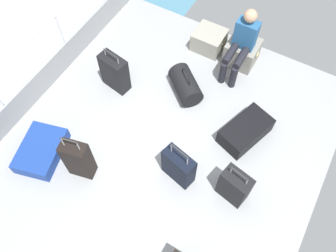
{
  "coord_description": "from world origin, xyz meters",
  "views": [
    {
      "loc": [
        1.21,
        -1.94,
        4.59
      ],
      "look_at": [
        -0.05,
        0.27,
        0.25
      ],
      "focal_mm": 37.62,
      "sensor_mm": 36.0,
      "label": 1
    }
  ],
  "objects_px": {
    "suitcase_0": "(78,159)",
    "suitcase_2": "(41,151)",
    "cargo_crate_1": "(242,52)",
    "suitcase_6": "(234,186)",
    "duffel_bag": "(185,85)",
    "suitcase_5": "(179,167)",
    "suitcase_1": "(245,131)",
    "suitcase_3": "(115,72)",
    "passenger_seated": "(242,43)",
    "cargo_crate_0": "(209,40)"
  },
  "relations": [
    {
      "from": "cargo_crate_0",
      "to": "suitcase_6",
      "type": "distance_m",
      "value": 2.68
    },
    {
      "from": "cargo_crate_1",
      "to": "suitcase_6",
      "type": "relative_size",
      "value": 0.76
    },
    {
      "from": "duffel_bag",
      "to": "suitcase_2",
      "type": "bearing_deg",
      "value": -122.32
    },
    {
      "from": "suitcase_3",
      "to": "suitcase_1",
      "type": "bearing_deg",
      "value": 3.88
    },
    {
      "from": "cargo_crate_0",
      "to": "suitcase_0",
      "type": "relative_size",
      "value": 0.6
    },
    {
      "from": "cargo_crate_0",
      "to": "cargo_crate_1",
      "type": "relative_size",
      "value": 1.01
    },
    {
      "from": "suitcase_0",
      "to": "suitcase_2",
      "type": "relative_size",
      "value": 1.03
    },
    {
      "from": "suitcase_2",
      "to": "duffel_bag",
      "type": "xyz_separation_m",
      "value": [
        1.26,
        1.99,
        0.07
      ]
    },
    {
      "from": "suitcase_2",
      "to": "duffel_bag",
      "type": "relative_size",
      "value": 1.25
    },
    {
      "from": "suitcase_2",
      "to": "suitcase_5",
      "type": "bearing_deg",
      "value": 20.11
    },
    {
      "from": "passenger_seated",
      "to": "suitcase_0",
      "type": "height_order",
      "value": "passenger_seated"
    },
    {
      "from": "suitcase_6",
      "to": "suitcase_3",
      "type": "bearing_deg",
      "value": 161.98
    },
    {
      "from": "suitcase_2",
      "to": "suitcase_3",
      "type": "distance_m",
      "value": 1.6
    },
    {
      "from": "duffel_bag",
      "to": "suitcase_0",
      "type": "bearing_deg",
      "value": -107.34
    },
    {
      "from": "suitcase_0",
      "to": "suitcase_1",
      "type": "height_order",
      "value": "suitcase_0"
    },
    {
      "from": "cargo_crate_1",
      "to": "suitcase_0",
      "type": "relative_size",
      "value": 0.59
    },
    {
      "from": "suitcase_2",
      "to": "suitcase_3",
      "type": "xyz_separation_m",
      "value": [
        0.24,
        1.56,
        0.21
      ]
    },
    {
      "from": "suitcase_0",
      "to": "suitcase_6",
      "type": "height_order",
      "value": "suitcase_0"
    },
    {
      "from": "cargo_crate_1",
      "to": "suitcase_3",
      "type": "height_order",
      "value": "suitcase_3"
    },
    {
      "from": "suitcase_6",
      "to": "suitcase_5",
      "type": "bearing_deg",
      "value": -171.42
    },
    {
      "from": "suitcase_2",
      "to": "suitcase_6",
      "type": "distance_m",
      "value": 2.73
    },
    {
      "from": "cargo_crate_1",
      "to": "suitcase_1",
      "type": "bearing_deg",
      "value": -64.03
    },
    {
      "from": "suitcase_6",
      "to": "duffel_bag",
      "type": "height_order",
      "value": "suitcase_6"
    },
    {
      "from": "passenger_seated",
      "to": "suitcase_3",
      "type": "xyz_separation_m",
      "value": [
        -1.52,
        -1.27,
        -0.28
      ]
    },
    {
      "from": "suitcase_6",
      "to": "duffel_bag",
      "type": "xyz_separation_m",
      "value": [
        -1.35,
        1.2,
        -0.11
      ]
    },
    {
      "from": "suitcase_1",
      "to": "duffel_bag",
      "type": "xyz_separation_m",
      "value": [
        -1.14,
        0.28,
        0.04
      ]
    },
    {
      "from": "passenger_seated",
      "to": "suitcase_6",
      "type": "height_order",
      "value": "passenger_seated"
    },
    {
      "from": "suitcase_3",
      "to": "suitcase_5",
      "type": "height_order",
      "value": "suitcase_5"
    },
    {
      "from": "suitcase_0",
      "to": "suitcase_1",
      "type": "bearing_deg",
      "value": 43.18
    },
    {
      "from": "cargo_crate_1",
      "to": "suitcase_1",
      "type": "xyz_separation_m",
      "value": [
        0.64,
        -1.31,
        -0.07
      ]
    },
    {
      "from": "cargo_crate_1",
      "to": "suitcase_5",
      "type": "xyz_separation_m",
      "value": [
        0.09,
        -2.35,
        0.07
      ]
    },
    {
      "from": "cargo_crate_1",
      "to": "suitcase_5",
      "type": "distance_m",
      "value": 2.35
    },
    {
      "from": "cargo_crate_1",
      "to": "suitcase_2",
      "type": "xyz_separation_m",
      "value": [
        -1.76,
        -3.02,
        -0.1
      ]
    },
    {
      "from": "cargo_crate_0",
      "to": "cargo_crate_1",
      "type": "bearing_deg",
      "value": -1.15
    },
    {
      "from": "suitcase_0",
      "to": "suitcase_5",
      "type": "height_order",
      "value": "suitcase_0"
    },
    {
      "from": "suitcase_2",
      "to": "cargo_crate_1",
      "type": "bearing_deg",
      "value": 59.82
    },
    {
      "from": "suitcase_1",
      "to": "suitcase_2",
      "type": "distance_m",
      "value": 2.95
    },
    {
      "from": "duffel_bag",
      "to": "suitcase_6",
      "type": "bearing_deg",
      "value": -41.56
    },
    {
      "from": "suitcase_0",
      "to": "cargo_crate_1",
      "type": "bearing_deg",
      "value": 69.57
    },
    {
      "from": "cargo_crate_1",
      "to": "suitcase_3",
      "type": "xyz_separation_m",
      "value": [
        -1.52,
        -1.46,
        0.11
      ]
    },
    {
      "from": "cargo_crate_1",
      "to": "passenger_seated",
      "type": "distance_m",
      "value": 0.43
    },
    {
      "from": "suitcase_6",
      "to": "duffel_bag",
      "type": "distance_m",
      "value": 1.81
    },
    {
      "from": "suitcase_1",
      "to": "suitcase_3",
      "type": "height_order",
      "value": "suitcase_3"
    },
    {
      "from": "cargo_crate_0",
      "to": "suitcase_2",
      "type": "relative_size",
      "value": 0.61
    },
    {
      "from": "suitcase_0",
      "to": "duffel_bag",
      "type": "bearing_deg",
      "value": 72.66
    },
    {
      "from": "suitcase_0",
      "to": "suitcase_1",
      "type": "distance_m",
      "value": 2.39
    },
    {
      "from": "cargo_crate_0",
      "to": "suitcase_0",
      "type": "bearing_deg",
      "value": -99.46
    },
    {
      "from": "cargo_crate_0",
      "to": "suitcase_2",
      "type": "xyz_separation_m",
      "value": [
        -1.15,
        -3.04,
        -0.07
      ]
    },
    {
      "from": "cargo_crate_1",
      "to": "suitcase_5",
      "type": "relative_size",
      "value": 0.7
    },
    {
      "from": "duffel_bag",
      "to": "suitcase_1",
      "type": "bearing_deg",
      "value": -13.73
    }
  ]
}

